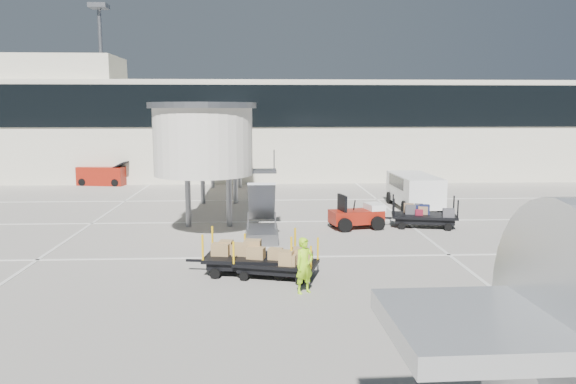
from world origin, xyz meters
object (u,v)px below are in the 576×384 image
object	(u,v)px
baggage_tug	(358,216)
minivan	(414,188)
ground_worker	(304,265)
box_cart_near	(280,263)
suitcase_cart	(425,217)
box_cart_far	(252,258)
belt_loader	(103,176)

from	to	relation	value
baggage_tug	minivan	xyz separation A→B (m)	(4.26, 5.58, 0.56)
minivan	ground_worker	bearing A→B (deg)	-117.65
box_cart_near	minivan	size ratio (longest dim) A/B	0.67
suitcase_cart	minivan	xyz separation A→B (m)	(0.92, 5.56, 0.65)
baggage_tug	suitcase_cart	size ratio (longest dim) A/B	0.71
baggage_tug	box_cart_far	size ratio (longest dim) A/B	0.69
suitcase_cart	belt_loader	xyz separation A→B (m)	(-20.13, 16.73, 0.18)
suitcase_cart	belt_loader	bearing A→B (deg)	151.77
box_cart_near	baggage_tug	bearing A→B (deg)	79.39
suitcase_cart	box_cart_near	distance (m)	10.84
box_cart_near	belt_loader	size ratio (longest dim) A/B	0.86
belt_loader	suitcase_cart	bearing A→B (deg)	-28.99
suitcase_cart	minivan	bearing A→B (deg)	92.08
box_cart_far	ground_worker	world-z (taller)	ground_worker
box_cart_far	box_cart_near	bearing A→B (deg)	-18.05
baggage_tug	box_cart_far	distance (m)	8.98
suitcase_cart	box_cart_near	world-z (taller)	suitcase_cart
baggage_tug	belt_loader	size ratio (longest dim) A/B	0.68
minivan	belt_loader	world-z (taller)	minivan
box_cart_near	ground_worker	bearing A→B (deg)	-50.74
baggage_tug	suitcase_cart	bearing A→B (deg)	-12.02
box_cart_near	belt_loader	world-z (taller)	belt_loader
suitcase_cart	ground_worker	bearing A→B (deg)	-113.21
minivan	belt_loader	distance (m)	23.84
baggage_tug	ground_worker	distance (m)	10.16
belt_loader	baggage_tug	bearing A→B (deg)	-34.18
box_cart_near	ground_worker	size ratio (longest dim) A/B	1.95
box_cart_near	minivan	xyz separation A→B (m)	(8.28, 13.52, 0.65)
baggage_tug	suitcase_cart	distance (m)	3.34
box_cart_near	minivan	bearing A→B (deg)	74.77
ground_worker	belt_loader	bearing A→B (deg)	85.09
minivan	belt_loader	xyz separation A→B (m)	(-21.06, 11.17, -0.47)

